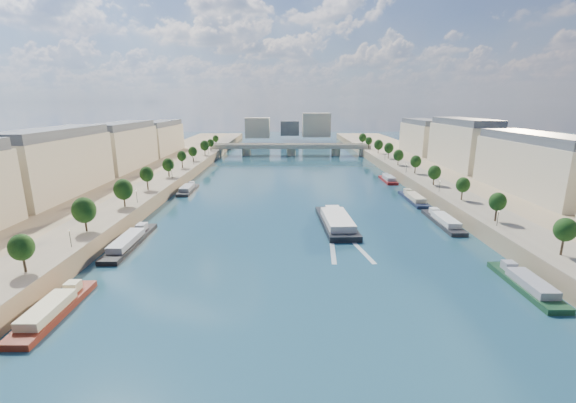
{
  "coord_description": "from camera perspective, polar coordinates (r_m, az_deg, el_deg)",
  "views": [
    {
      "loc": [
        -3.67,
        -52.24,
        37.03
      ],
      "look_at": [
        -3.04,
        71.45,
        5.0
      ],
      "focal_mm": 24.0,
      "sensor_mm": 36.0,
      "label": 1
    }
  ],
  "objects": [
    {
      "name": "wake",
      "position": [
        104.72,
        8.29,
        -6.34
      ],
      "size": [
        10.75,
        26.02,
        0.04
      ],
      "color": "silver",
      "rests_on": "ground"
    },
    {
      "name": "trees_right",
      "position": [
        174.56,
        19.43,
        4.94
      ],
      "size": [
        4.8,
        268.8,
        8.26
      ],
      "color": "#382B1E",
      "rests_on": "ground"
    },
    {
      "name": "tour_barge",
      "position": [
        119.75,
        7.17,
        -2.98
      ],
      "size": [
        10.54,
        31.96,
        4.28
      ],
      "rotation": [
        0.0,
        0.0,
        0.05
      ],
      "color": "black",
      "rests_on": "ground"
    },
    {
      "name": "skyline",
      "position": [
        372.5,
        0.78,
        11.07
      ],
      "size": [
        79.0,
        42.0,
        22.0
      ],
      "color": "beige",
      "rests_on": "ground"
    },
    {
      "name": "lamps_right",
      "position": [
        169.52,
        19.11,
        3.78
      ],
      "size": [
        0.36,
        200.36,
        4.28
      ],
      "color": "black",
      "rests_on": "ground"
    },
    {
      "name": "pave_right",
      "position": [
        166.98,
        21.04,
        2.5
      ],
      "size": [
        14.0,
        520.0,
        0.1
      ],
      "primitive_type": "cube",
      "color": "gray",
      "rests_on": "quay_right"
    },
    {
      "name": "trees_left",
      "position": [
        164.72,
        -18.5,
        4.49
      ],
      "size": [
        4.8,
        268.8,
        8.26
      ],
      "color": "#382B1E",
      "rests_on": "ground"
    },
    {
      "name": "ground",
      "position": [
        156.73,
        1.06,
        0.85
      ],
      "size": [
        700.0,
        700.0,
        0.0
      ],
      "primitive_type": "plane",
      "color": "#0D2D3A",
      "rests_on": "ground"
    },
    {
      "name": "pave_left",
      "position": [
        164.45,
        -19.23,
        2.49
      ],
      "size": [
        14.0,
        520.0,
        0.1
      ],
      "primitive_type": "cube",
      "color": "gray",
      "rests_on": "quay_left"
    },
    {
      "name": "bridge",
      "position": [
        277.13,
        0.47,
        7.9
      ],
      "size": [
        112.0,
        12.0,
        8.15
      ],
      "color": "#C1B79E",
      "rests_on": "ground"
    },
    {
      "name": "quay_left",
      "position": [
        170.41,
        -23.93,
        1.56
      ],
      "size": [
        44.0,
        520.0,
        5.0
      ],
      "primitive_type": "cube",
      "color": "#9E8460",
      "rests_on": "ground"
    },
    {
      "name": "lamps_left",
      "position": [
        153.21,
        -18.89,
        2.72
      ],
      "size": [
        0.36,
        200.36,
        4.28
      ],
      "color": "black",
      "rests_on": "ground"
    },
    {
      "name": "moored_barges_left",
      "position": [
        100.81,
        -25.04,
        -7.96
      ],
      "size": [
        5.0,
        156.91,
        3.6
      ],
      "color": "#1B1A3A",
      "rests_on": "ground"
    },
    {
      "name": "buildings_right",
      "position": [
        187.78,
        28.09,
        6.53
      ],
      "size": [
        16.0,
        226.0,
        23.2
      ],
      "color": "beige",
      "rests_on": "ground"
    },
    {
      "name": "quay_right",
      "position": [
        173.48,
        25.59,
        1.6
      ],
      "size": [
        44.0,
        520.0,
        5.0
      ],
      "primitive_type": "cube",
      "color": "#9E8460",
      "rests_on": "ground"
    },
    {
      "name": "buildings_left",
      "position": [
        184.43,
        -26.64,
        6.58
      ],
      "size": [
        16.0,
        226.0,
        23.2
      ],
      "color": "beige",
      "rests_on": "ground"
    },
    {
      "name": "moored_barges_right",
      "position": [
        124.83,
        22.97,
        -3.53
      ],
      "size": [
        5.0,
        164.82,
        3.6
      ],
      "color": "black",
      "rests_on": "ground"
    }
  ]
}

